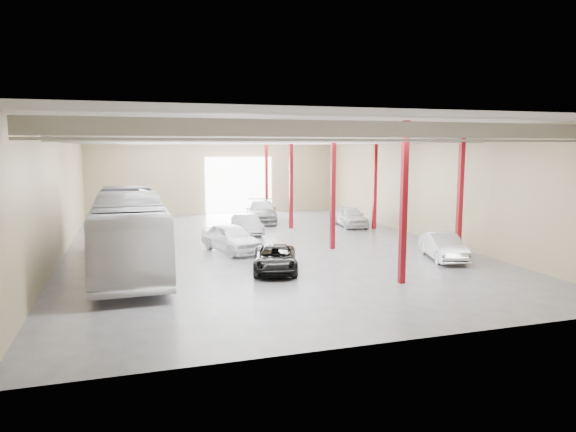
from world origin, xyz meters
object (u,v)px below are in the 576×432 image
car_row_c (261,211)px  car_right_near (443,246)px  car_row_a (231,238)px  coach_bus (129,230)px  black_sedan (275,259)px  car_right_far (350,216)px  car_row_b (247,224)px

car_row_c → car_right_near: (5.80, -16.08, -0.15)m
car_row_a → car_right_near: car_row_a is taller
car_right_near → car_row_c: bearing=124.7°
coach_bus → car_row_a: (5.51, 2.38, -1.08)m
black_sedan → car_right_near: (9.18, -0.09, 0.08)m
car_row_a → car_right_far: size_ratio=1.06×
car_row_a → car_right_far: bearing=14.6°
car_row_c → black_sedan: bearing=-89.3°
black_sedan → car_right_near: size_ratio=1.04×
car_row_b → car_right_near: (8.12, -10.88, 0.03)m
black_sedan → car_row_b: bearing=99.9°
black_sedan → car_right_near: car_right_near is taller
car_row_a → car_right_near: (10.30, -5.29, -0.10)m
car_right_far → car_right_near: bearing=-85.2°
coach_bus → car_row_b: coach_bus is taller
car_right_near → car_right_far: size_ratio=0.96×
black_sedan → car_right_near: 9.18m
coach_bus → car_row_a: bearing=22.8°
car_row_c → car_right_far: 7.12m
black_sedan → car_row_a: 5.32m
car_row_a → black_sedan: bearing=-96.1°
car_right_far → car_row_c: bearing=149.3°
car_row_b → car_right_far: (8.12, 1.07, 0.08)m
car_row_c → car_right_near: bearing=-57.6°
black_sedan → car_row_b: size_ratio=1.09×
car_row_b → car_right_near: 13.58m
black_sedan → car_right_far: (9.18, 11.86, 0.14)m
car_row_a → car_right_near: bearing=-45.5°
car_row_c → car_right_far: bearing=-22.9°
coach_bus → car_row_c: size_ratio=2.33×
car_row_a → car_row_b: 6.01m
car_row_a → car_right_far: car_row_a is taller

